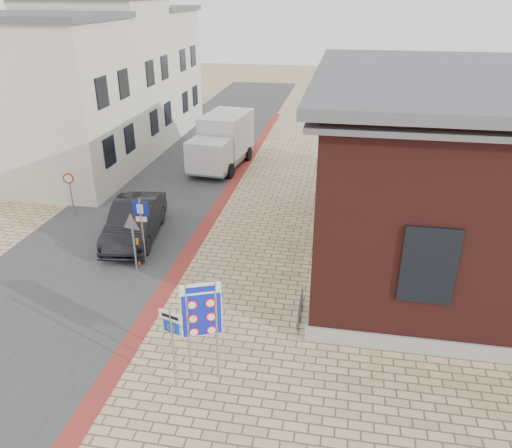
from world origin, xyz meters
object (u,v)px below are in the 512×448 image
Objects in this scene: border_sign at (202,312)px; parking_sign at (141,220)px; essen_sign at (172,335)px; bollard at (138,252)px; sedan at (135,221)px; box_truck at (222,141)px.

parking_sign is (-3.85, 5.59, -0.37)m from border_sign.
essen_sign is 6.77m from bollard.
border_sign is 2.69× the size of bollard.
parking_sign is 1.23m from bollard.
sedan is 1.96× the size of essen_sign.
box_truck is 5.28× the size of bollard.
sedan is 0.84× the size of box_truck.
parking_sign is at bearing -67.46° from sedan.
box_truck is 17.54m from border_sign.
border_sign is 1.19× the size of essen_sign.
essen_sign is (4.33, -7.86, 0.84)m from sedan.
box_truck is 17.81m from essen_sign.
border_sign is (4.98, -7.45, 1.31)m from sedan.
parking_sign is (1.13, -1.86, 0.95)m from sedan.
parking_sign reaches higher than bollard.
bollard is at bearing -73.52° from sedan.
box_truck is at bearing 85.68° from parking_sign.
sedan is 1.64× the size of border_sign.
parking_sign is at bearing 135.70° from essen_sign.
border_sign is at bearing -64.95° from sedan.
box_truck reaches higher than sedan.
box_truck is at bearing 88.45° from bollard.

